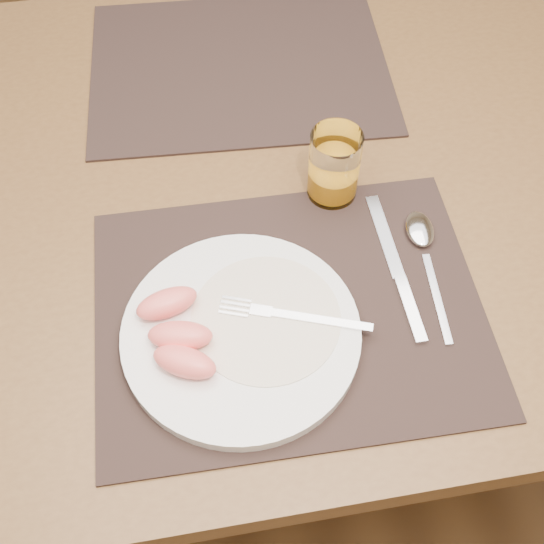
{
  "coord_description": "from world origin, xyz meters",
  "views": [
    {
      "loc": [
        -0.08,
        -0.62,
        1.44
      ],
      "look_at": [
        -0.0,
        -0.18,
        0.77
      ],
      "focal_mm": 45.0,
      "sensor_mm": 36.0,
      "label": 1
    }
  ],
  "objects": [
    {
      "name": "juice_glass",
      "position": [
        0.1,
        -0.05,
        0.8
      ],
      "size": [
        0.07,
        0.07,
        0.1
      ],
      "color": "white",
      "rests_on": "placemat_near"
    },
    {
      "name": "knife",
      "position": [
        0.15,
        -0.2,
        0.76
      ],
      "size": [
        0.02,
        0.22,
        0.01
      ],
      "color": "silver",
      "rests_on": "placemat_near"
    },
    {
      "name": "placemat_far",
      "position": [
        0.01,
        0.22,
        0.75
      ],
      "size": [
        0.47,
        0.38,
        0.0
      ],
      "primitive_type": "cube",
      "rotation": [
        0.0,
        0.0,
        -0.06
      ],
      "color": "black",
      "rests_on": "table"
    },
    {
      "name": "grapefruit_wedges",
      "position": [
        -0.12,
        -0.25,
        0.78
      ],
      "size": [
        0.09,
        0.13,
        0.03
      ],
      "color": "#FF7668",
      "rests_on": "plate"
    },
    {
      "name": "table",
      "position": [
        0.0,
        0.0,
        0.67
      ],
      "size": [
        1.4,
        0.9,
        0.75
      ],
      "color": "brown",
      "rests_on": "ground"
    },
    {
      "name": "plate_dressing",
      "position": [
        -0.02,
        -0.24,
        0.77
      ],
      "size": [
        0.17,
        0.17,
        0.0
      ],
      "color": "white",
      "rests_on": "plate"
    },
    {
      "name": "plate",
      "position": [
        -0.05,
        -0.25,
        0.76
      ],
      "size": [
        0.27,
        0.27,
        0.02
      ],
      "primitive_type": "cylinder",
      "color": "white",
      "rests_on": "placemat_near"
    },
    {
      "name": "spoon",
      "position": [
        0.19,
        -0.15,
        0.76
      ],
      "size": [
        0.04,
        0.19,
        0.01
      ],
      "color": "silver",
      "rests_on": "placemat_near"
    },
    {
      "name": "placemat_near",
      "position": [
        0.01,
        -0.22,
        0.75
      ],
      "size": [
        0.46,
        0.36,
        0.0
      ],
      "primitive_type": "cube",
      "rotation": [
        0.0,
        0.0,
        -0.02
      ],
      "color": "black",
      "rests_on": "table"
    },
    {
      "name": "fork",
      "position": [
        -0.0,
        -0.24,
        0.77
      ],
      "size": [
        0.17,
        0.08,
        0.0
      ],
      "color": "silver",
      "rests_on": "plate"
    },
    {
      "name": "ground",
      "position": [
        0.0,
        0.0,
        0.0
      ],
      "size": [
        5.0,
        5.0,
        0.0
      ],
      "primitive_type": "plane",
      "color": "brown",
      "rests_on": "ground"
    }
  ]
}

